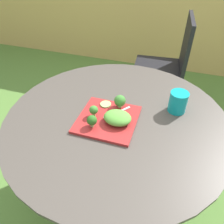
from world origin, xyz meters
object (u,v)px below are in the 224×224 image
Objects in this scene: patio_chair at (170,61)px; salad_plate at (108,119)px; drinking_glass at (178,103)px; fork at (115,114)px.

patio_chair is 1.15m from salad_plate.
patio_chair is 3.26× the size of salad_plate.
drinking_glass reaches higher than fork.
patio_chair is 6.73× the size of fork.
fork is at bearing -153.60° from drinking_glass.
drinking_glass is at bearing -83.77° from patio_chair.
patio_chair is at bearing 79.51° from salad_plate.
salad_plate is at bearing -150.01° from drinking_glass.
patio_chair is 1.11m from fork.
patio_chair is at bearing 80.46° from fork.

